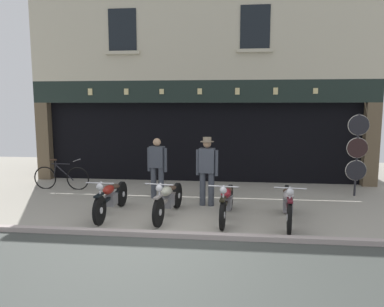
{
  "coord_description": "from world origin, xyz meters",
  "views": [
    {
      "loc": [
        0.99,
        -6.54,
        2.53
      ],
      "look_at": [
        -0.01,
        2.83,
        1.26
      ],
      "focal_mm": 33.91,
      "sensor_mm": 36.0,
      "label": 1
    }
  ],
  "objects_px": {
    "salesman_left": "(157,165)",
    "motorcycle_center": "(227,201)",
    "motorcycle_center_right": "(288,203)",
    "motorcycle_left": "(111,197)",
    "advert_board_near": "(139,125)",
    "motorcycle_center_left": "(168,199)",
    "tyre_sign_pole": "(357,149)",
    "shopkeeper_center": "(207,168)",
    "leaning_bicycle": "(61,177)"
  },
  "relations": [
    {
      "from": "motorcycle_left",
      "to": "motorcycle_center_right",
      "type": "bearing_deg",
      "value": 179.79
    },
    {
      "from": "advert_board_near",
      "to": "salesman_left",
      "type": "bearing_deg",
      "value": -65.33
    },
    {
      "from": "motorcycle_center",
      "to": "leaning_bicycle",
      "type": "distance_m",
      "value": 5.55
    },
    {
      "from": "motorcycle_left",
      "to": "leaning_bicycle",
      "type": "xyz_separation_m",
      "value": [
        -2.35,
        2.36,
        -0.04
      ]
    },
    {
      "from": "shopkeeper_center",
      "to": "advert_board_near",
      "type": "height_order",
      "value": "advert_board_near"
    },
    {
      "from": "tyre_sign_pole",
      "to": "leaning_bicycle",
      "type": "height_order",
      "value": "tyre_sign_pole"
    },
    {
      "from": "motorcycle_center_right",
      "to": "motorcycle_center_left",
      "type": "bearing_deg",
      "value": 3.34
    },
    {
      "from": "motorcycle_left",
      "to": "motorcycle_center_left",
      "type": "xyz_separation_m",
      "value": [
        1.34,
        -0.0,
        0.0
      ]
    },
    {
      "from": "salesman_left",
      "to": "advert_board_near",
      "type": "height_order",
      "value": "advert_board_near"
    },
    {
      "from": "motorcycle_center",
      "to": "leaning_bicycle",
      "type": "bearing_deg",
      "value": -19.73
    },
    {
      "from": "motorcycle_center",
      "to": "motorcycle_center_right",
      "type": "relative_size",
      "value": 0.98
    },
    {
      "from": "motorcycle_center",
      "to": "advert_board_near",
      "type": "xyz_separation_m",
      "value": [
        -3.02,
        4.1,
        1.43
      ]
    },
    {
      "from": "motorcycle_center_right",
      "to": "leaning_bicycle",
      "type": "xyz_separation_m",
      "value": [
        -6.31,
        2.5,
        -0.06
      ]
    },
    {
      "from": "motorcycle_center_right",
      "to": "leaning_bicycle",
      "type": "distance_m",
      "value": 6.79
    },
    {
      "from": "shopkeeper_center",
      "to": "motorcycle_center_right",
      "type": "bearing_deg",
      "value": 154.63
    },
    {
      "from": "salesman_left",
      "to": "shopkeeper_center",
      "type": "bearing_deg",
      "value": 167.35
    },
    {
      "from": "advert_board_near",
      "to": "motorcycle_center_left",
      "type": "bearing_deg",
      "value": -67.23
    },
    {
      "from": "salesman_left",
      "to": "motorcycle_center",
      "type": "bearing_deg",
      "value": 148.72
    },
    {
      "from": "motorcycle_left",
      "to": "motorcycle_center_left",
      "type": "height_order",
      "value": "motorcycle_left"
    },
    {
      "from": "motorcycle_left",
      "to": "leaning_bicycle",
      "type": "height_order",
      "value": "leaning_bicycle"
    },
    {
      "from": "leaning_bicycle",
      "to": "motorcycle_center",
      "type": "bearing_deg",
      "value": 64.43
    },
    {
      "from": "salesman_left",
      "to": "motorcycle_center_right",
      "type": "bearing_deg",
      "value": 161.22
    },
    {
      "from": "motorcycle_center_left",
      "to": "motorcycle_center_right",
      "type": "xyz_separation_m",
      "value": [
        2.63,
        -0.14,
        0.01
      ]
    },
    {
      "from": "shopkeeper_center",
      "to": "tyre_sign_pole",
      "type": "height_order",
      "value": "tyre_sign_pole"
    },
    {
      "from": "motorcycle_center_left",
      "to": "motorcycle_center",
      "type": "height_order",
      "value": "motorcycle_center_left"
    },
    {
      "from": "tyre_sign_pole",
      "to": "shopkeeper_center",
      "type": "bearing_deg",
      "value": -160.75
    },
    {
      "from": "advert_board_near",
      "to": "motorcycle_center",
      "type": "bearing_deg",
      "value": -53.65
    },
    {
      "from": "motorcycle_center",
      "to": "shopkeeper_center",
      "type": "height_order",
      "value": "shopkeeper_center"
    },
    {
      "from": "motorcycle_center_left",
      "to": "salesman_left",
      "type": "distance_m",
      "value": 1.78
    },
    {
      "from": "motorcycle_center",
      "to": "salesman_left",
      "type": "distance_m",
      "value": 2.56
    },
    {
      "from": "motorcycle_left",
      "to": "motorcycle_center_right",
      "type": "xyz_separation_m",
      "value": [
        3.96,
        -0.14,
        0.01
      ]
    },
    {
      "from": "motorcycle_center_right",
      "to": "advert_board_near",
      "type": "height_order",
      "value": "advert_board_near"
    },
    {
      "from": "motorcycle_center_left",
      "to": "tyre_sign_pole",
      "type": "relative_size",
      "value": 0.89
    },
    {
      "from": "tyre_sign_pole",
      "to": "motorcycle_center_right",
      "type": "bearing_deg",
      "value": -130.75
    },
    {
      "from": "shopkeeper_center",
      "to": "motorcycle_center",
      "type": "bearing_deg",
      "value": 122.7
    },
    {
      "from": "motorcycle_center_left",
      "to": "tyre_sign_pole",
      "type": "xyz_separation_m",
      "value": [
        4.86,
        2.45,
        0.91
      ]
    },
    {
      "from": "motorcycle_left",
      "to": "shopkeeper_center",
      "type": "relative_size",
      "value": 1.19
    },
    {
      "from": "motorcycle_center_right",
      "to": "leaning_bicycle",
      "type": "relative_size",
      "value": 1.22
    },
    {
      "from": "motorcycle_center_right",
      "to": "advert_board_near",
      "type": "bearing_deg",
      "value": -37.8
    },
    {
      "from": "salesman_left",
      "to": "leaning_bicycle",
      "type": "xyz_separation_m",
      "value": [
        -3.11,
        0.76,
        -0.54
      ]
    },
    {
      "from": "motorcycle_center",
      "to": "motorcycle_center_right",
      "type": "distance_m",
      "value": 1.32
    },
    {
      "from": "motorcycle_left",
      "to": "leaning_bicycle",
      "type": "bearing_deg",
      "value": -43.35
    },
    {
      "from": "motorcycle_left",
      "to": "advert_board_near",
      "type": "height_order",
      "value": "advert_board_near"
    },
    {
      "from": "shopkeeper_center",
      "to": "motorcycle_center_left",
      "type": "bearing_deg",
      "value": 59.51
    },
    {
      "from": "motorcycle_center_right",
      "to": "salesman_left",
      "type": "xyz_separation_m",
      "value": [
        -3.2,
        1.74,
        0.48
      ]
    },
    {
      "from": "leaning_bicycle",
      "to": "motorcycle_center_left",
      "type": "bearing_deg",
      "value": 57.43
    },
    {
      "from": "salesman_left",
      "to": "shopkeeper_center",
      "type": "distance_m",
      "value": 1.5
    },
    {
      "from": "motorcycle_center_right",
      "to": "salesman_left",
      "type": "relative_size",
      "value": 1.28
    },
    {
      "from": "motorcycle_center_left",
      "to": "salesman_left",
      "type": "xyz_separation_m",
      "value": [
        -0.58,
        1.61,
        0.49
      ]
    },
    {
      "from": "salesman_left",
      "to": "tyre_sign_pole",
      "type": "xyz_separation_m",
      "value": [
        5.43,
        0.84,
        0.42
      ]
    }
  ]
}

